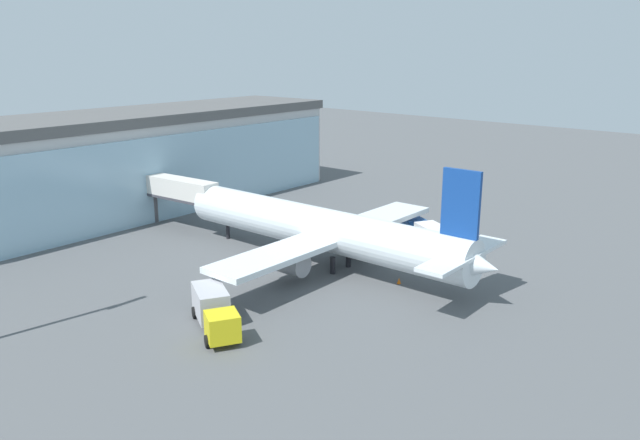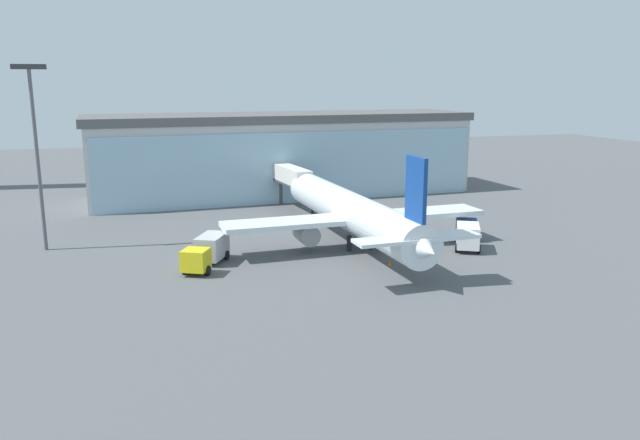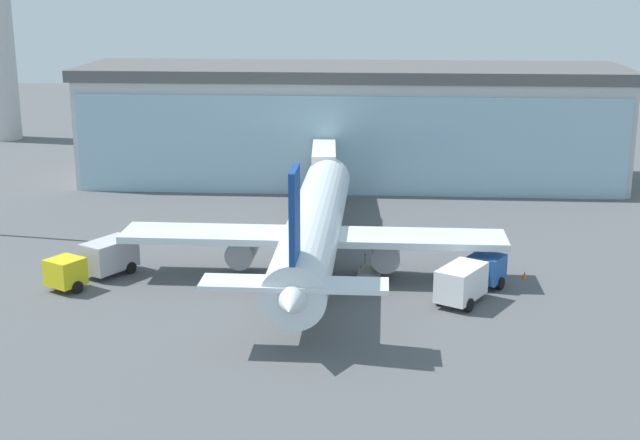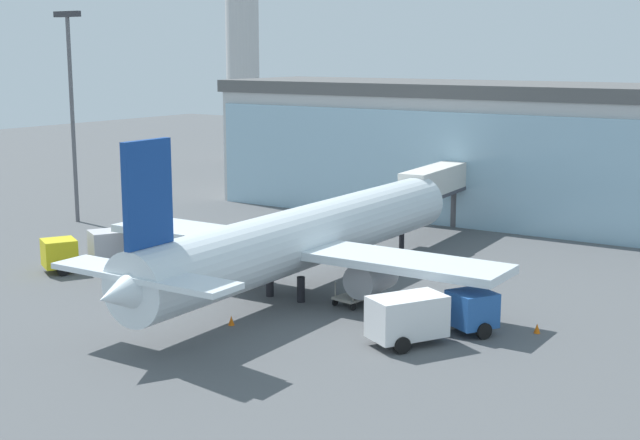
% 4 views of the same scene
% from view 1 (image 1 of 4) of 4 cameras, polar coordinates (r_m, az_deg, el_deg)
% --- Properties ---
extents(ground, '(240.00, 240.00, 0.00)m').
position_cam_1_polar(ground, '(57.46, 3.16, -4.91)').
color(ground, '#545659').
extents(terminal_building, '(58.30, 17.04, 12.36)m').
position_cam_1_polar(terminal_building, '(82.35, -16.59, 5.19)').
color(terminal_building, '#BBBBBB').
rests_on(terminal_building, ground).
extents(jet_bridge, '(3.35, 11.30, 5.81)m').
position_cam_1_polar(jet_bridge, '(72.57, -12.98, 2.70)').
color(jet_bridge, silver).
rests_on(jet_bridge, ground).
extents(airplane, '(28.14, 35.43, 10.97)m').
position_cam_1_polar(airplane, '(58.39, 0.35, -0.90)').
color(airplane, white).
rests_on(airplane, ground).
extents(catering_truck, '(5.31, 7.50, 2.65)m').
position_cam_1_polar(catering_truck, '(46.77, -9.64, -8.10)').
color(catering_truck, yellow).
rests_on(catering_truck, ground).
extents(fuel_truck, '(5.34, 7.49, 2.65)m').
position_cam_1_polar(fuel_truck, '(65.32, 9.66, -1.22)').
color(fuel_truck, '#2659A5').
rests_on(fuel_truck, ground).
extents(baggage_cart, '(1.96, 2.99, 1.50)m').
position_cam_1_polar(baggage_cart, '(62.18, 3.32, -2.82)').
color(baggage_cart, '#9E998C').
rests_on(baggage_cart, ground).
extents(safety_cone_nose, '(0.36, 0.36, 0.55)m').
position_cam_1_polar(safety_cone_nose, '(55.35, 7.24, -5.52)').
color(safety_cone_nose, orange).
rests_on(safety_cone_nose, ground).
extents(safety_cone_wingtip, '(0.36, 0.36, 0.55)m').
position_cam_1_polar(safety_cone_wingtip, '(71.49, 8.36, -0.70)').
color(safety_cone_wingtip, orange).
rests_on(safety_cone_wingtip, ground).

